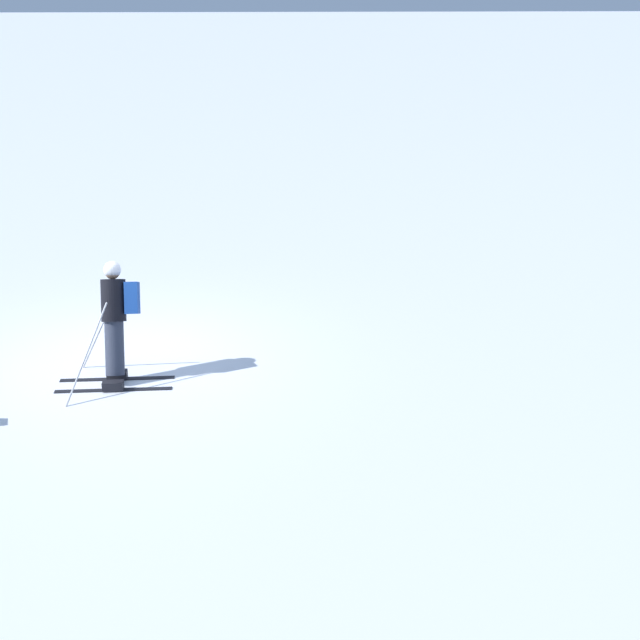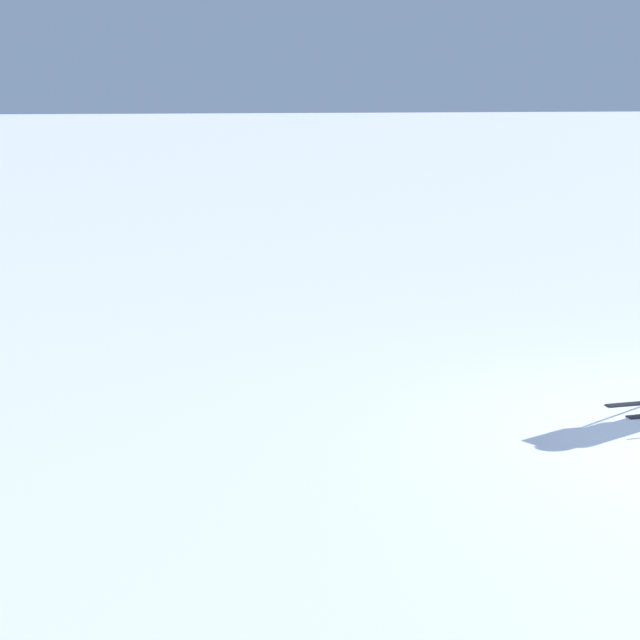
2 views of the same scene
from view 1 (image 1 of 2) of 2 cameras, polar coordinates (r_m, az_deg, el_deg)
The scene contains 2 objects.
ground_plane at distance 13.44m, azimuth -12.37°, elevation -2.45°, with size 300.00×300.00×0.00m, color white.
skier at distance 12.57m, azimuth -12.94°, elevation 0.25°, with size 1.34×1.59×1.65m.
Camera 1 is at (12.19, 2.17, 5.23)m, focal length 50.00 mm.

